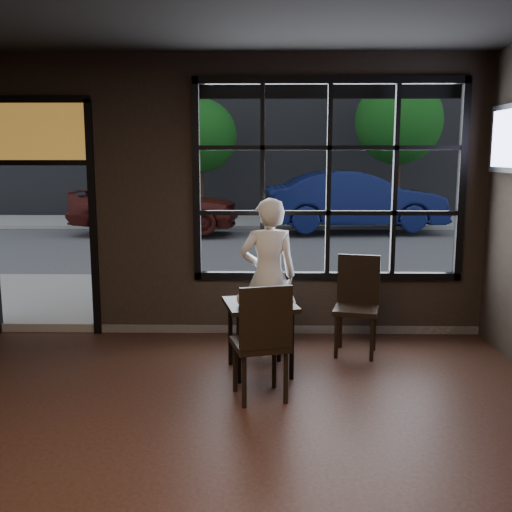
{
  "coord_description": "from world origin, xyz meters",
  "views": [
    {
      "loc": [
        0.5,
        -3.33,
        2.09
      ],
      "look_at": [
        0.4,
        2.2,
        1.15
      ],
      "focal_mm": 42.0,
      "sensor_mm": 36.0,
      "label": 1
    }
  ],
  "objects_px": {
    "cafe_table": "(260,337)",
    "man": "(268,276)",
    "chair_near": "(260,340)",
    "navy_car": "(354,200)"
  },
  "relations": [
    {
      "from": "cafe_table",
      "to": "man",
      "type": "xyz_separation_m",
      "value": [
        0.08,
        0.59,
        0.48
      ]
    },
    {
      "from": "chair_near",
      "to": "man",
      "type": "bearing_deg",
      "value": -108.58
    },
    {
      "from": "cafe_table",
      "to": "chair_near",
      "type": "bearing_deg",
      "value": -101.95
    },
    {
      "from": "chair_near",
      "to": "man",
      "type": "relative_size",
      "value": 0.62
    },
    {
      "from": "chair_near",
      "to": "man",
      "type": "xyz_separation_m",
      "value": [
        0.07,
        1.22,
        0.31
      ]
    },
    {
      "from": "cafe_table",
      "to": "man",
      "type": "distance_m",
      "value": 0.76
    },
    {
      "from": "cafe_table",
      "to": "navy_car",
      "type": "distance_m",
      "value": 10.76
    },
    {
      "from": "man",
      "to": "cafe_table",
      "type": "bearing_deg",
      "value": 73.56
    },
    {
      "from": "chair_near",
      "to": "navy_car",
      "type": "height_order",
      "value": "navy_car"
    },
    {
      "from": "cafe_table",
      "to": "man",
      "type": "height_order",
      "value": "man"
    }
  ]
}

